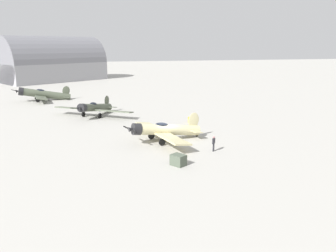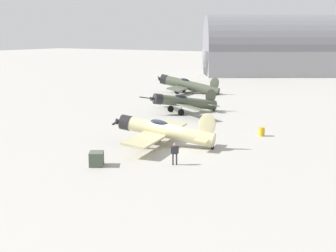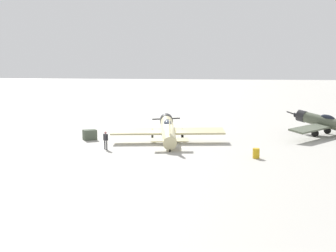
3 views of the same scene
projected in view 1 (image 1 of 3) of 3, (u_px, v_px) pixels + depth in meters
ground_plane at (168, 141)px, 40.18m from camera, size 400.00×400.00×0.00m
airplane_foreground at (164, 130)px, 39.64m from camera, size 9.61×11.58×3.20m
airplane_mid_apron at (95, 108)px, 53.56m from camera, size 12.08×9.37×2.91m
airplane_far_line at (43, 94)px, 68.60m from camera, size 11.48×10.73×3.42m
ground_crew_mechanic at (214, 142)px, 35.96m from camera, size 0.45×0.54×1.67m
equipment_crate at (178, 160)px, 31.80m from camera, size 1.60×1.68×1.06m
fuel_drum at (190, 120)px, 49.34m from camera, size 0.61×0.61×0.84m
distant_hangar at (52, 65)px, 106.90m from camera, size 34.65×30.10×16.37m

